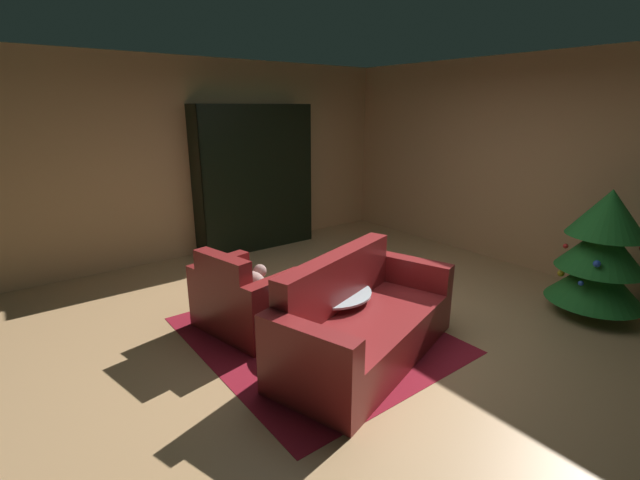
% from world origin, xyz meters
% --- Properties ---
extents(ground_plane, '(7.41, 7.41, 0.00)m').
position_xyz_m(ground_plane, '(0.00, 0.00, 0.00)').
color(ground_plane, tan).
extents(wall_back, '(6.29, 0.06, 2.69)m').
position_xyz_m(wall_back, '(0.00, 2.88, 1.35)').
color(wall_back, tan).
rests_on(wall_back, ground).
extents(wall_left, '(0.06, 5.81, 2.69)m').
position_xyz_m(wall_left, '(-3.12, 0.00, 1.35)').
color(wall_left, tan).
rests_on(wall_left, ground).
extents(area_rug, '(2.36, 2.02, 0.01)m').
position_xyz_m(area_rug, '(-0.14, -0.48, 0.00)').
color(area_rug, maroon).
rests_on(area_rug, ground).
extents(bookshelf_unit, '(0.39, 1.78, 2.09)m').
position_xyz_m(bookshelf_unit, '(-2.85, 0.59, 1.04)').
color(bookshelf_unit, black).
rests_on(bookshelf_unit, ground).
extents(armchair_red, '(1.05, 0.84, 0.81)m').
position_xyz_m(armchair_red, '(-0.64, -0.93, 0.29)').
color(armchair_red, maroon).
rests_on(armchair_red, ground).
extents(couch_red, '(1.32, 2.00, 0.86)m').
position_xyz_m(couch_red, '(0.38, -0.37, 0.29)').
color(couch_red, maroon).
rests_on(couch_red, ground).
extents(coffee_table, '(0.73, 0.73, 0.46)m').
position_xyz_m(coffee_table, '(-0.02, -0.38, 0.42)').
color(coffee_table, black).
rests_on(coffee_table, ground).
extents(book_stack_on_table, '(0.23, 0.16, 0.13)m').
position_xyz_m(book_stack_on_table, '(-0.03, -0.32, 0.53)').
color(book_stack_on_table, '#38754F').
rests_on(book_stack_on_table, coffee_table).
extents(bottle_on_table, '(0.07, 0.07, 0.29)m').
position_xyz_m(bottle_on_table, '(-0.06, -0.18, 0.58)').
color(bottle_on_table, '#2E3C50').
rests_on(bottle_on_table, coffee_table).
extents(decorated_tree, '(0.90, 0.90, 1.31)m').
position_xyz_m(decorated_tree, '(1.25, 2.04, 0.67)').
color(decorated_tree, brown).
rests_on(decorated_tree, ground).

